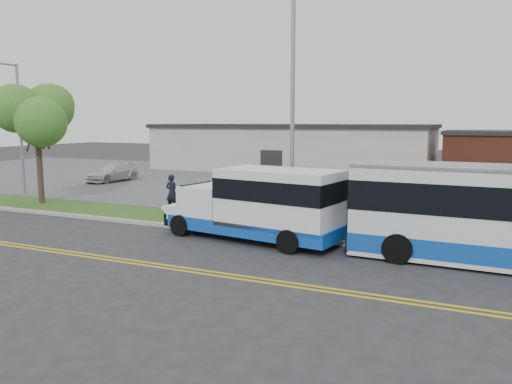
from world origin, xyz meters
The scene contains 17 objects.
ground centered at (0.00, 0.00, 0.00)m, with size 140.00×140.00×0.00m, color #28282B.
lane_line_north centered at (0.00, -3.85, 0.01)m, with size 70.00×0.12×0.01m, color gold.
lane_line_south centered at (0.00, -4.15, 0.01)m, with size 70.00×0.12×0.01m, color gold.
curb centered at (0.00, 1.10, 0.07)m, with size 80.00×0.30×0.15m, color #9E9B93.
verge centered at (0.00, 2.90, 0.05)m, with size 80.00×3.30×0.10m, color #2C521B.
parking_lot centered at (0.00, 17.00, 0.05)m, with size 80.00×25.00×0.10m, color #4C4C4F.
commercial_building centered at (-6.00, 27.00, 2.18)m, with size 25.40×10.40×4.35m.
brick_wing centered at (10.50, 26.00, 1.96)m, with size 6.30×7.30×3.90m.
tree_west centered at (-12.00, 3.20, 5.12)m, with size 4.40×4.40×6.91m.
streetlight_near centered at (3.00, 2.73, 5.23)m, with size 0.35×1.53×9.50m.
streetlight_far centered at (-16.00, 5.42, 4.48)m, with size 0.35×1.53×8.00m.
shuttle_bus centered at (2.70, 0.49, 1.51)m, with size 7.62×3.43×2.82m.
pedestrian centered at (-3.86, 4.00, 1.03)m, with size 0.68×0.45×1.87m, color black.
parked_car_a centered at (-3.57, 11.69, 0.90)m, with size 1.70×4.87×1.60m, color silver.
parked_car_b centered at (-15.24, 12.87, 0.75)m, with size 1.82×4.48×1.30m, color silver.
grocery_bag_left centered at (-4.16, 3.75, 0.26)m, with size 0.32×0.32×0.32m, color white.
grocery_bag_right centered at (-3.56, 4.25, 0.26)m, with size 0.32×0.32×0.32m, color white.
Camera 1 is at (10.29, -16.83, 4.60)m, focal length 35.00 mm.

